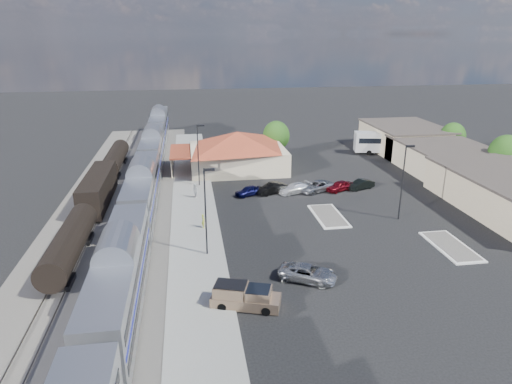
{
  "coord_description": "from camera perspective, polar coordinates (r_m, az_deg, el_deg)",
  "views": [
    {
      "loc": [
        -12.36,
        -47.09,
        20.84
      ],
      "look_at": [
        -4.51,
        4.29,
        2.8
      ],
      "focal_mm": 32.0,
      "sensor_mm": 36.0,
      "label": 1
    }
  ],
  "objects": [
    {
      "name": "suv",
      "position": [
        41.44,
        6.52,
        -10.03
      ],
      "size": [
        5.74,
        4.57,
        1.45
      ],
      "primitive_type": "imported",
      "rotation": [
        0.0,
        0.0,
        1.08
      ],
      "color": "#999BA0",
      "rests_on": "ground"
    },
    {
      "name": "parked_car_f",
      "position": [
        66.25,
        12.93,
        0.92
      ],
      "size": [
        4.38,
        2.73,
        1.36
      ],
      "primitive_type": "imported",
      "rotation": [
        0.0,
        0.0,
        -1.23
      ],
      "color": "black",
      "rests_on": "ground"
    },
    {
      "name": "parked_car_d",
      "position": [
        64.2,
        7.6,
        0.72
      ],
      "size": [
        5.82,
        4.41,
        1.47
      ],
      "primitive_type": "imported",
      "rotation": [
        0.0,
        0.0,
        -1.14
      ],
      "color": "gray",
      "rests_on": "ground"
    },
    {
      "name": "lamp_plat_n",
      "position": [
        64.98,
        -7.19,
        5.19
      ],
      "size": [
        1.08,
        0.25,
        9.0
      ],
      "color": "black",
      "rests_on": "ground"
    },
    {
      "name": "tree_east_b",
      "position": [
        76.93,
        28.75,
        4.28
      ],
      "size": [
        4.94,
        4.94,
        6.96
      ],
      "color": "#382314",
      "rests_on": "ground"
    },
    {
      "name": "parked_car_b",
      "position": [
        62.76,
        1.98,
        0.45
      ],
      "size": [
        4.78,
        3.22,
        1.49
      ],
      "primitive_type": "imported",
      "rotation": [
        0.0,
        0.0,
        -1.17
      ],
      "color": "black",
      "rests_on": "ground"
    },
    {
      "name": "parked_car_c",
      "position": [
        63.14,
        4.88,
        0.46
      ],
      "size": [
        5.13,
        3.4,
        1.38
      ],
      "primitive_type": "imported",
      "rotation": [
        0.0,
        0.0,
        -1.23
      ],
      "color": "white",
      "rests_on": "ground"
    },
    {
      "name": "buildings_east",
      "position": [
        75.77,
        23.88,
        3.29
      ],
      "size": [
        14.4,
        51.4,
        4.8
      ],
      "color": "#C6B28C",
      "rests_on": "ground"
    },
    {
      "name": "platform",
      "position": [
        57.0,
        -7.74,
        -2.39
      ],
      "size": [
        5.5,
        92.0,
        0.18
      ],
      "primitive_type": "cube",
      "color": "gray",
      "rests_on": "ground"
    },
    {
      "name": "lamp_plat_s",
      "position": [
        43.94,
        -6.23,
        -1.64
      ],
      "size": [
        1.08,
        0.25,
        9.0
      ],
      "color": "black",
      "rests_on": "ground"
    },
    {
      "name": "passenger_train",
      "position": [
        56.17,
        -13.98,
        -0.11
      ],
      "size": [
        3.0,
        104.0,
        5.55
      ],
      "color": "silver",
      "rests_on": "ground"
    },
    {
      "name": "parked_car_e",
      "position": [
        64.89,
        10.39,
        0.74
      ],
      "size": [
        4.5,
        3.25,
        1.42
      ],
      "primitive_type": "imported",
      "rotation": [
        0.0,
        0.0,
        -1.14
      ],
      "color": "maroon",
      "rests_on": "ground"
    },
    {
      "name": "lamp_lot",
      "position": [
        55.28,
        17.99,
        1.9
      ],
      "size": [
        1.08,
        0.25,
        9.0
      ],
      "color": "black",
      "rests_on": "ground"
    },
    {
      "name": "tree_east_c",
      "position": [
        88.22,
        23.37,
        6.41
      ],
      "size": [
        4.41,
        4.41,
        6.21
      ],
      "color": "#382314",
      "rests_on": "ground"
    },
    {
      "name": "traffic_island_north",
      "position": [
        51.51,
        23.18,
        -6.26
      ],
      "size": [
        3.3,
        7.5,
        0.21
      ],
      "color": "silver",
      "rests_on": "ground"
    },
    {
      "name": "pickup_truck",
      "position": [
        37.5,
        -1.28,
        -12.98
      ],
      "size": [
        5.85,
        3.6,
        1.9
      ],
      "rotation": [
        0.0,
        0.0,
        1.26
      ],
      "color": "tan",
      "rests_on": "ground"
    },
    {
      "name": "traffic_island_south",
      "position": [
        55.75,
        9.05,
        -2.95
      ],
      "size": [
        3.3,
        7.5,
        0.21
      ],
      "color": "silver",
      "rests_on": "ground"
    },
    {
      "name": "freight_cars",
      "position": [
        61.73,
        -19.11,
        0.21
      ],
      "size": [
        2.8,
        46.0,
        4.0
      ],
      "color": "black",
      "rests_on": "ground"
    },
    {
      "name": "parked_car_a",
      "position": [
        62.01,
        -0.88,
        0.16
      ],
      "size": [
        4.25,
        2.99,
        1.34
      ],
      "primitive_type": "imported",
      "rotation": [
        0.0,
        0.0,
        -1.17
      ],
      "color": "#0B0C38",
      "rests_on": "ground"
    },
    {
      "name": "tree_depot",
      "position": [
        80.38,
        2.54,
        7.04
      ],
      "size": [
        4.71,
        4.71,
        6.63
      ],
      "color": "#382314",
      "rests_on": "ground"
    },
    {
      "name": "coach_bus",
      "position": [
        87.06,
        16.32,
        6.07
      ],
      "size": [
        12.72,
        5.15,
        3.99
      ],
      "rotation": [
        0.0,
        0.0,
        1.37
      ],
      "color": "white",
      "rests_on": "ground"
    },
    {
      "name": "station_depot",
      "position": [
        73.68,
        -2.37,
        5.21
      ],
      "size": [
        18.35,
        12.24,
        6.2
      ],
      "color": "beige",
      "rests_on": "ground"
    },
    {
      "name": "person_b",
      "position": [
        61.09,
        -7.66,
        0.14
      ],
      "size": [
        1.03,
        1.14,
        1.91
      ],
      "primitive_type": "imported",
      "rotation": [
        0.0,
        0.0,
        -1.16
      ],
      "color": "silver",
      "rests_on": "platform"
    },
    {
      "name": "person_a",
      "position": [
        51.64,
        -6.61,
        -3.6
      ],
      "size": [
        0.49,
        0.65,
        1.62
      ],
      "primitive_type": "imported",
      "rotation": [
        0.0,
        0.0,
        1.76
      ],
      "color": "#D7E447",
      "rests_on": "platform"
    },
    {
      "name": "ground",
      "position": [
        52.96,
        5.54,
        -4.13
      ],
      "size": [
        280.0,
        280.0,
        0.0
      ],
      "primitive_type": "plane",
      "color": "black",
      "rests_on": "ground"
    },
    {
      "name": "railbed",
      "position": [
        59.51,
        -16.48,
        -2.12
      ],
      "size": [
        16.0,
        100.0,
        0.12
      ],
      "primitive_type": "cube",
      "color": "#4C4944",
      "rests_on": "ground"
    }
  ]
}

